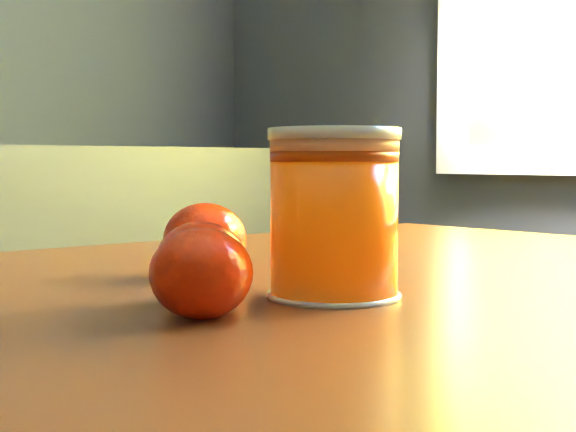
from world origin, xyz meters
TOP-DOWN VIEW (x-y plane):
  - table at (0.78, 0.02)m, footprint 1.09×0.81m
  - juice_glass at (0.74, -0.05)m, footprint 0.09×0.09m
  - orange_front at (0.66, -0.01)m, footprint 0.06×0.06m
  - orange_back at (0.72, 0.09)m, footprint 0.07×0.07m
  - orange_extra at (0.63, -0.06)m, footprint 0.07×0.07m

SIDE VIEW (x-z plane):
  - table at x=0.78m, z-range 0.29..1.06m
  - orange_front at x=0.66m, z-range 0.77..0.82m
  - orange_extra at x=0.63m, z-range 0.77..0.83m
  - orange_back at x=0.72m, z-range 0.77..0.83m
  - juice_glass at x=0.74m, z-range 0.77..0.88m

